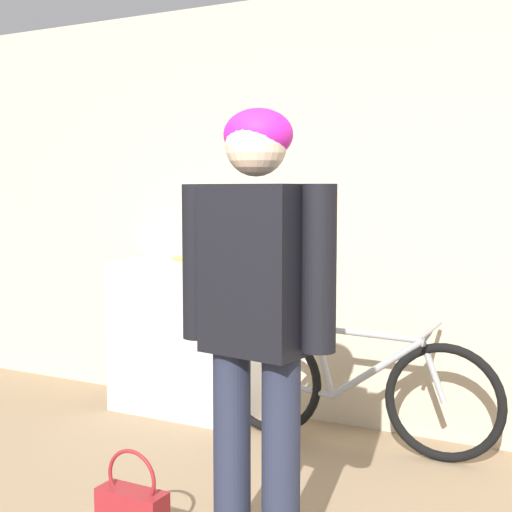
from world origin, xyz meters
name	(u,v)px	position (x,y,z in m)	size (l,w,h in m)	color
wall_back	(437,213)	(0.00, 2.83, 1.30)	(8.00, 0.07, 2.60)	beige
side_shelf	(188,338)	(-1.51, 2.57, 0.48)	(0.97, 0.44, 0.97)	beige
person	(256,298)	(-0.23, 1.10, 1.03)	(0.62, 0.27, 1.72)	#23283D
bicycle	(352,387)	(-0.36, 2.48, 0.34)	(1.64, 0.46, 0.71)	black
banana	(192,259)	(-1.50, 2.61, 0.99)	(0.30, 0.08, 0.04)	#EAD64C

